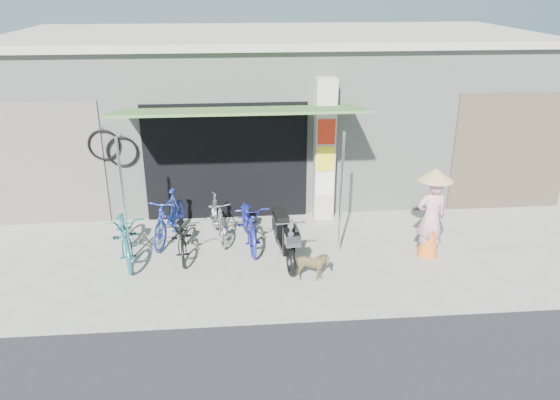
{
  "coord_description": "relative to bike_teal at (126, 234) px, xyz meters",
  "views": [
    {
      "loc": [
        -1.01,
        -8.36,
        4.83
      ],
      "look_at": [
        -0.2,
        1.0,
        1.0
      ],
      "focal_mm": 35.0,
      "sensor_mm": 36.0,
      "label": 1
    }
  ],
  "objects": [
    {
      "name": "bike_black",
      "position": [
        1.02,
        0.02,
        -0.09
      ],
      "size": [
        0.68,
        1.55,
        0.79
      ],
      "primitive_type": "imported",
      "rotation": [
        0.0,
        0.0,
        0.11
      ],
      "color": "black",
      "rests_on": "ground"
    },
    {
      "name": "neighbour_right",
      "position": [
        8.06,
        1.72,
        0.81
      ],
      "size": [
        2.6,
        0.06,
        2.6
      ],
      "primitive_type": "cube",
      "color": "brown",
      "rests_on": "ground"
    },
    {
      "name": "ground",
      "position": [
        3.06,
        -0.87,
        -0.49
      ],
      "size": [
        80.0,
        80.0,
        0.0
      ],
      "primitive_type": "plane",
      "color": "#A6A296",
      "rests_on": "ground"
    },
    {
      "name": "bike_blue",
      "position": [
        0.73,
        0.66,
        0.01
      ],
      "size": [
        0.88,
        1.71,
        0.99
      ],
      "primitive_type": "imported",
      "rotation": [
        0.0,
        0.0,
        -0.27
      ],
      "color": "#22379D",
      "rests_on": "ground"
    },
    {
      "name": "bike_silver",
      "position": [
        1.67,
        0.68,
        -0.04
      ],
      "size": [
        0.72,
        1.55,
        0.9
      ],
      "primitive_type": "imported",
      "rotation": [
        0.0,
        0.0,
        0.2
      ],
      "color": "#A0A1A5",
      "rests_on": "ground"
    },
    {
      "name": "bicycle_shop",
      "position": [
        3.05,
        4.22,
        1.35
      ],
      "size": [
        12.3,
        5.3,
        3.66
      ],
      "color": "#9A9F97",
      "rests_on": "ground"
    },
    {
      "name": "neighbour_left",
      "position": [
        -1.94,
        1.72,
        0.81
      ],
      "size": [
        2.6,
        0.06,
        2.6
      ],
      "primitive_type": "cube",
      "color": "#6B665B",
      "rests_on": "ground"
    },
    {
      "name": "moped",
      "position": [
        2.89,
        -0.25,
        -0.03
      ],
      "size": [
        0.5,
        1.77,
        1.0
      ],
      "rotation": [
        0.0,
        0.0,
        0.09
      ],
      "color": "black",
      "rests_on": "ground"
    },
    {
      "name": "bike_teal",
      "position": [
        0.0,
        0.0,
        0.0
      ],
      "size": [
        1.08,
        1.95,
        0.97
      ],
      "primitive_type": "imported",
      "rotation": [
        0.0,
        0.0,
        0.25
      ],
      "color": "#1A6876",
      "rests_on": "ground"
    },
    {
      "name": "bike_navy",
      "position": [
        2.28,
        0.37,
        -0.01
      ],
      "size": [
        0.81,
        1.85,
        0.94
      ],
      "primitive_type": "imported",
      "rotation": [
        0.0,
        0.0,
        0.1
      ],
      "color": "#2228A0",
      "rests_on": "ground"
    },
    {
      "name": "nun",
      "position": [
        5.58,
        -0.4,
        0.37
      ],
      "size": [
        0.64,
        0.64,
        1.72
      ],
      "rotation": [
        0.0,
        0.0,
        3.21
      ],
      "color": "pink",
      "rests_on": "ground"
    },
    {
      "name": "awning",
      "position": [
        2.15,
        0.76,
        2.03
      ],
      "size": [
        4.6,
        1.88,
        2.72
      ],
      "color": "#3E692F",
      "rests_on": "ground"
    },
    {
      "name": "street_dog",
      "position": [
        3.26,
        -1.13,
        -0.21
      ],
      "size": [
        0.7,
        0.41,
        0.55
      ],
      "primitive_type": "imported",
      "rotation": [
        0.0,
        0.0,
        1.39
      ],
      "color": "#9B8852",
      "rests_on": "ground"
    },
    {
      "name": "shop_pillar",
      "position": [
        3.91,
        1.58,
        1.01
      ],
      "size": [
        0.42,
        0.44,
        3.0
      ],
      "color": "beige",
      "rests_on": "ground"
    }
  ]
}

